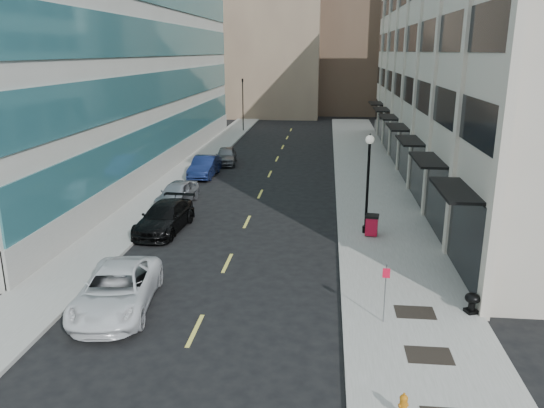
% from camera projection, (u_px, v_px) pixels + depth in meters
% --- Properties ---
extents(ground, '(160.00, 160.00, 0.00)m').
position_uv_depth(ground, '(179.00, 364.00, 16.12)').
color(ground, black).
rests_on(ground, ground).
extents(sidewalk_right, '(5.00, 80.00, 0.15)m').
position_uv_depth(sidewalk_right, '(374.00, 196.00, 34.48)').
color(sidewalk_right, gray).
rests_on(sidewalk_right, ground).
extents(sidewalk_left, '(3.00, 80.00, 0.15)m').
position_uv_depth(sidewalk_left, '(165.00, 190.00, 35.85)').
color(sidewalk_left, gray).
rests_on(sidewalk_left, ground).
extents(building_right, '(15.30, 46.50, 18.25)m').
position_uv_depth(building_right, '(507.00, 53.00, 37.76)').
color(building_right, beige).
rests_on(building_right, ground).
extents(building_left, '(16.14, 46.00, 20.00)m').
position_uv_depth(building_left, '(65.00, 40.00, 40.71)').
color(building_left, beige).
rests_on(building_left, ground).
extents(skyline_tan_near, '(14.00, 18.00, 28.00)m').
position_uv_depth(skyline_tan_near, '(273.00, 17.00, 77.60)').
color(skyline_tan_near, '#947D61').
rests_on(skyline_tan_near, ground).
extents(skyline_tan_far, '(12.00, 14.00, 22.00)m').
position_uv_depth(skyline_tan_far, '(220.00, 40.00, 88.97)').
color(skyline_tan_far, '#947D61').
rests_on(skyline_tan_far, ground).
extents(skyline_stone, '(10.00, 14.00, 20.00)m').
position_uv_depth(skyline_stone, '(427.00, 45.00, 74.64)').
color(skyline_stone, beige).
rests_on(skyline_stone, ground).
extents(grate_mid, '(1.40, 1.00, 0.01)m').
position_uv_depth(grate_mid, '(429.00, 355.00, 16.29)').
color(grate_mid, black).
rests_on(grate_mid, sidewalk_right).
extents(grate_far, '(1.40, 1.00, 0.01)m').
position_uv_depth(grate_far, '(415.00, 312.00, 18.96)').
color(grate_far, black).
rests_on(grate_far, sidewalk_right).
extents(road_centerline, '(0.15, 68.20, 0.01)m').
position_uv_depth(road_centerline, '(254.00, 207.00, 32.36)').
color(road_centerline, '#D8CC4C').
rests_on(road_centerline, ground).
extents(traffic_signal, '(0.66, 0.66, 6.98)m').
position_uv_depth(traffic_signal, '(243.00, 82.00, 60.94)').
color(traffic_signal, black).
rests_on(traffic_signal, ground).
extents(car_white_van, '(3.21, 5.78, 1.53)m').
position_uv_depth(car_white_van, '(117.00, 290.00, 19.33)').
color(car_white_van, silver).
rests_on(car_white_van, ground).
extents(car_black_pickup, '(2.45, 5.24, 1.48)m').
position_uv_depth(car_black_pickup, '(165.00, 217.00, 27.82)').
color(car_black_pickup, black).
rests_on(car_black_pickup, ground).
extents(car_silver_sedan, '(2.19, 4.39, 1.44)m').
position_uv_depth(car_silver_sedan, '(177.00, 193.00, 32.69)').
color(car_silver_sedan, '#97999F').
rests_on(car_silver_sedan, ground).
extents(car_blue_sedan, '(1.72, 4.68, 1.53)m').
position_uv_depth(car_blue_sedan, '(205.00, 167.00, 39.94)').
color(car_blue_sedan, '#131E49').
rests_on(car_blue_sedan, ground).
extents(car_grey_sedan, '(2.14, 4.30, 1.41)m').
position_uv_depth(car_grey_sedan, '(226.00, 156.00, 44.41)').
color(car_grey_sedan, slate).
rests_on(car_grey_sedan, ground).
extents(fire_hydrant, '(0.29, 0.29, 0.71)m').
position_uv_depth(fire_hydrant, '(403.00, 406.00, 13.44)').
color(fire_hydrant, '#C96E0E').
rests_on(fire_hydrant, sidewalk_right).
extents(trash_bin, '(0.76, 0.80, 1.08)m').
position_uv_depth(trash_bin, '(372.00, 224.00, 26.73)').
color(trash_bin, '#B40C27').
rests_on(trash_bin, sidewalk_right).
extents(lamppost, '(0.43, 0.43, 5.16)m').
position_uv_depth(lamppost, '(368.00, 175.00, 26.47)').
color(lamppost, black).
rests_on(lamppost, sidewalk_right).
extents(sign_post, '(0.25, 0.06, 2.13)m').
position_uv_depth(sign_post, '(386.00, 285.00, 17.92)').
color(sign_post, slate).
rests_on(sign_post, sidewalk_right).
extents(urn_planter, '(0.54, 0.54, 0.75)m').
position_uv_depth(urn_planter, '(472.00, 301.00, 18.83)').
color(urn_planter, black).
rests_on(urn_planter, sidewalk_right).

